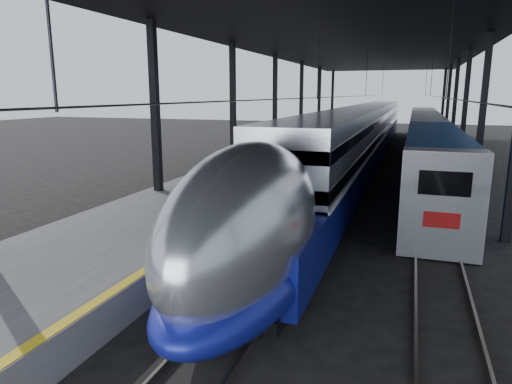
% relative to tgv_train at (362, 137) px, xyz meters
% --- Properties ---
extents(ground, '(160.00, 160.00, 0.00)m').
position_rel_tgv_train_xyz_m(ground, '(-2.00, -23.88, -2.17)').
color(ground, black).
rests_on(ground, ground).
extents(platform, '(6.00, 80.00, 1.00)m').
position_rel_tgv_train_xyz_m(platform, '(-5.50, -3.88, -1.67)').
color(platform, '#4C4C4F').
rests_on(platform, ground).
extents(yellow_strip, '(0.30, 80.00, 0.01)m').
position_rel_tgv_train_xyz_m(yellow_strip, '(-2.70, -3.88, -1.16)').
color(yellow_strip, gold).
rests_on(yellow_strip, platform).
extents(rails, '(6.52, 80.00, 0.16)m').
position_rel_tgv_train_xyz_m(rails, '(2.50, -3.88, -2.09)').
color(rails, slate).
rests_on(rails, ground).
extents(canopy, '(18.00, 75.00, 9.47)m').
position_rel_tgv_train_xyz_m(canopy, '(-0.10, -3.88, 6.95)').
color(canopy, black).
rests_on(canopy, ground).
extents(tgv_train, '(3.23, 65.20, 4.63)m').
position_rel_tgv_train_xyz_m(tgv_train, '(0.00, 0.00, 0.00)').
color(tgv_train, '#B0B2B7').
rests_on(tgv_train, ground).
extents(second_train, '(2.76, 56.05, 3.80)m').
position_rel_tgv_train_xyz_m(second_train, '(5.00, 5.15, -0.24)').
color(second_train, navy).
rests_on(second_train, ground).
extents(child, '(0.36, 0.27, 0.90)m').
position_rel_tgv_train_xyz_m(child, '(-2.91, -27.03, -0.71)').
color(child, '#442816').
rests_on(child, platform).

